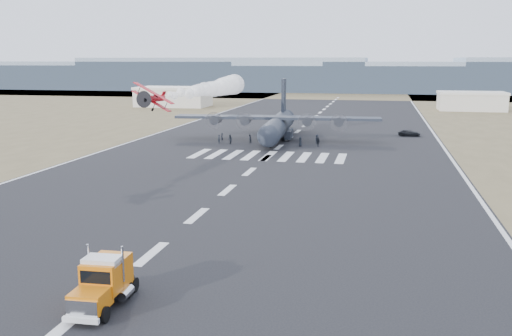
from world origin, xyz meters
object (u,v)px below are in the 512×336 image
(crew_f, at_px, (266,140))
(crew_g, at_px, (222,137))
(crew_a, at_px, (219,139))
(crew_h, at_px, (230,139))
(support_vehicle, at_px, (409,133))
(transport_aircraft, at_px, (278,124))
(crew_d, at_px, (318,142))
(hangar_left, at_px, (174,96))
(semi_truck, at_px, (104,281))
(crew_b, at_px, (250,139))
(crew_c, at_px, (317,139))
(crew_e, at_px, (300,142))
(hangar_right, at_px, (471,101))
(aerobatic_biplane, at_px, (153,98))

(crew_f, height_order, crew_g, crew_f)
(crew_a, relative_size, crew_h, 0.93)
(support_vehicle, xyz_separation_m, crew_g, (-36.36, -15.92, 0.18))
(transport_aircraft, distance_m, crew_d, 12.41)
(crew_f, bearing_deg, hangar_left, 136.28)
(semi_truck, height_order, crew_b, semi_truck)
(support_vehicle, relative_size, crew_h, 2.51)
(crew_g, bearing_deg, crew_a, 11.44)
(crew_c, distance_m, crew_e, 4.93)
(hangar_right, relative_size, crew_b, 12.32)
(semi_truck, xyz_separation_m, crew_f, (-3.85, 72.56, -0.71))
(crew_b, bearing_deg, crew_h, -33.33)
(crew_f, bearing_deg, support_vehicle, 50.19)
(semi_truck, height_order, transport_aircraft, transport_aircraft)
(crew_d, xyz_separation_m, crew_e, (-3.26, -0.34, 0.00))
(transport_aircraft, distance_m, crew_g, 11.71)
(hangar_left, relative_size, semi_truck, 3.32)
(aerobatic_biplane, bearing_deg, transport_aircraft, 73.26)
(transport_aircraft, relative_size, crew_h, 22.63)
(semi_truck, bearing_deg, transport_aircraft, 89.61)
(crew_b, bearing_deg, crew_f, 89.25)
(hangar_right, distance_m, aerobatic_biplane, 129.05)
(crew_a, relative_size, crew_c, 0.97)
(aerobatic_biplane, xyz_separation_m, crew_h, (4.69, 25.62, -9.35))
(crew_a, relative_size, crew_b, 1.01)
(aerobatic_biplane, bearing_deg, crew_c, 58.36)
(crew_e, distance_m, crew_g, 16.35)
(crew_h, bearing_deg, transport_aircraft, 97.53)
(crew_b, bearing_deg, support_vehicle, 141.56)
(hangar_left, xyz_separation_m, crew_c, (58.29, -78.87, -2.54))
(crew_f, distance_m, crew_g, 9.81)
(crew_b, bearing_deg, crew_a, -49.50)
(transport_aircraft, distance_m, crew_f, 8.27)
(transport_aircraft, bearing_deg, crew_f, -99.72)
(semi_truck, relative_size, crew_b, 4.44)
(semi_truck, relative_size, crew_c, 4.26)
(crew_a, bearing_deg, hangar_right, 102.09)
(crew_a, bearing_deg, crew_g, 140.93)
(crew_b, distance_m, crew_e, 10.34)
(hangar_left, distance_m, crew_h, 93.35)
(hangar_left, distance_m, transport_aircraft, 89.66)
(crew_c, height_order, crew_h, crew_h)
(crew_a, bearing_deg, crew_c, 57.61)
(crew_b, relative_size, crew_e, 0.96)
(aerobatic_biplane, distance_m, support_vehicle, 60.00)
(aerobatic_biplane, relative_size, crew_d, 3.55)
(crew_a, distance_m, crew_b, 5.89)
(hangar_left, distance_m, semi_truck, 163.79)
(crew_d, xyz_separation_m, crew_h, (-16.67, -0.47, 0.03))
(crew_c, height_order, crew_e, crew_e)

